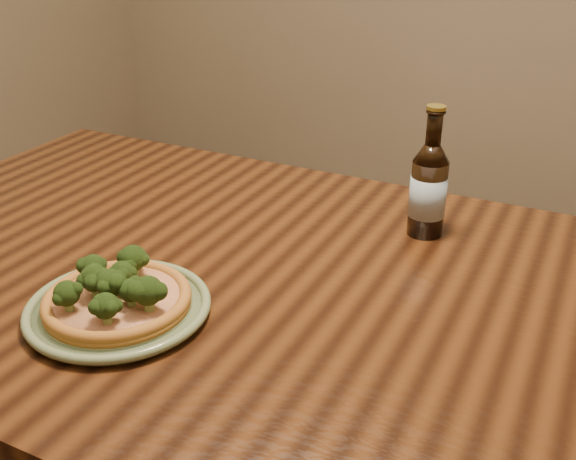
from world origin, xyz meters
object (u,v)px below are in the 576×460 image
at_px(table, 279,327).
at_px(beer_bottle, 428,188).
at_px(plate, 118,308).
at_px(pizza, 116,296).

xyz_separation_m(table, beer_bottle, (0.16, 0.25, 0.18)).
distance_m(plate, beer_bottle, 0.55).
xyz_separation_m(table, plate, (-0.16, -0.19, 0.10)).
relative_size(plate, beer_bottle, 1.14).
distance_m(pizza, beer_bottle, 0.55).
bearing_deg(pizza, table, 51.10).
relative_size(pizza, beer_bottle, 0.90).
bearing_deg(table, beer_bottle, 57.66).
xyz_separation_m(pizza, beer_bottle, (0.32, 0.45, 0.05)).
height_order(plate, pizza, pizza).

